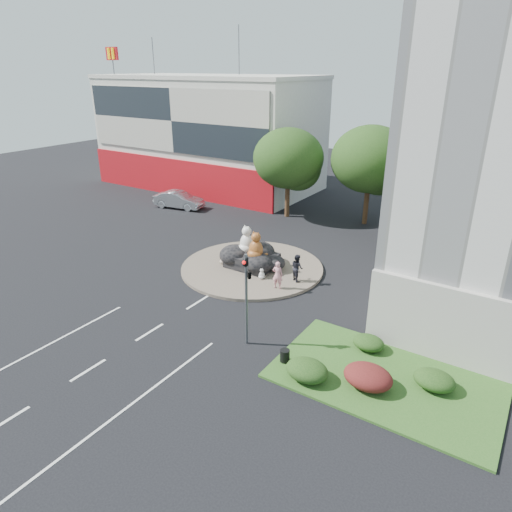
{
  "coord_description": "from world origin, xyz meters",
  "views": [
    {
      "loc": [
        16.41,
        -14.54,
        13.33
      ],
      "look_at": [
        1.57,
        8.11,
        2.0
      ],
      "focal_mm": 32.0,
      "sensor_mm": 36.0,
      "label": 1
    }
  ],
  "objects_px": {
    "cat_tabby": "(256,245)",
    "parked_car": "(179,200)",
    "kitten_calico": "(223,257)",
    "kitten_white": "(262,273)",
    "pedestrian_dark": "(297,268)",
    "pedestrian_pink": "(278,275)",
    "litter_bin": "(285,356)",
    "cat_white": "(247,239)"
  },
  "relations": [
    {
      "from": "kitten_calico",
      "to": "litter_bin",
      "type": "relative_size",
      "value": 1.5
    },
    {
      "from": "cat_white",
      "to": "pedestrian_dark",
      "type": "distance_m",
      "value": 4.43
    },
    {
      "from": "cat_white",
      "to": "pedestrian_dark",
      "type": "xyz_separation_m",
      "value": [
        4.29,
        -0.46,
        -0.99
      ]
    },
    {
      "from": "cat_tabby",
      "to": "kitten_white",
      "type": "bearing_deg",
      "value": -38.22
    },
    {
      "from": "parked_car",
      "to": "kitten_white",
      "type": "bearing_deg",
      "value": -132.5
    },
    {
      "from": "kitten_calico",
      "to": "parked_car",
      "type": "distance_m",
      "value": 15.56
    },
    {
      "from": "kitten_calico",
      "to": "kitten_white",
      "type": "height_order",
      "value": "kitten_calico"
    },
    {
      "from": "kitten_calico",
      "to": "litter_bin",
      "type": "distance_m",
      "value": 12.19
    },
    {
      "from": "cat_tabby",
      "to": "pedestrian_pink",
      "type": "relative_size",
      "value": 1.06
    },
    {
      "from": "cat_white",
      "to": "kitten_white",
      "type": "xyz_separation_m",
      "value": [
        2.22,
        -1.5,
        -1.53
      ]
    },
    {
      "from": "kitten_white",
      "to": "pedestrian_dark",
      "type": "bearing_deg",
      "value": 10.61
    },
    {
      "from": "cat_white",
      "to": "kitten_calico",
      "type": "relative_size",
      "value": 2.12
    },
    {
      "from": "kitten_white",
      "to": "pedestrian_pink",
      "type": "relative_size",
      "value": 0.4
    },
    {
      "from": "pedestrian_pink",
      "to": "parked_car",
      "type": "xyz_separation_m",
      "value": [
        -17.79,
        10.43,
        -0.27
      ]
    },
    {
      "from": "pedestrian_pink",
      "to": "litter_bin",
      "type": "bearing_deg",
      "value": 109.57
    },
    {
      "from": "kitten_white",
      "to": "litter_bin",
      "type": "xyz_separation_m",
      "value": [
        5.84,
        -7.08,
        -0.14
      ]
    },
    {
      "from": "pedestrian_pink",
      "to": "parked_car",
      "type": "distance_m",
      "value": 20.62
    },
    {
      "from": "pedestrian_pink",
      "to": "cat_tabby",
      "type": "bearing_deg",
      "value": -44.46
    },
    {
      "from": "cat_tabby",
      "to": "parked_car",
      "type": "distance_m",
      "value": 17.55
    },
    {
      "from": "pedestrian_dark",
      "to": "litter_bin",
      "type": "height_order",
      "value": "pedestrian_dark"
    },
    {
      "from": "cat_tabby",
      "to": "parked_car",
      "type": "height_order",
      "value": "cat_tabby"
    },
    {
      "from": "cat_white",
      "to": "litter_bin",
      "type": "distance_m",
      "value": 11.89
    },
    {
      "from": "pedestrian_pink",
      "to": "litter_bin",
      "type": "height_order",
      "value": "pedestrian_pink"
    },
    {
      "from": "kitten_calico",
      "to": "pedestrian_pink",
      "type": "relative_size",
      "value": 0.52
    },
    {
      "from": "pedestrian_dark",
      "to": "litter_bin",
      "type": "bearing_deg",
      "value": 147.39
    },
    {
      "from": "kitten_white",
      "to": "pedestrian_pink",
      "type": "distance_m",
      "value": 1.81
    },
    {
      "from": "pedestrian_pink",
      "to": "parked_car",
      "type": "bearing_deg",
      "value": -44.2
    },
    {
      "from": "cat_tabby",
      "to": "kitten_calico",
      "type": "distance_m",
      "value": 2.94
    },
    {
      "from": "kitten_white",
      "to": "kitten_calico",
      "type": "bearing_deg",
      "value": 154.78
    },
    {
      "from": "kitten_white",
      "to": "pedestrian_dark",
      "type": "height_order",
      "value": "pedestrian_dark"
    },
    {
      "from": "pedestrian_dark",
      "to": "kitten_white",
      "type": "bearing_deg",
      "value": 59.28
    },
    {
      "from": "kitten_calico",
      "to": "kitten_white",
      "type": "xyz_separation_m",
      "value": [
        3.64,
        -0.58,
        -0.1
      ]
    },
    {
      "from": "kitten_calico",
      "to": "kitten_white",
      "type": "relative_size",
      "value": 1.28
    },
    {
      "from": "pedestrian_pink",
      "to": "pedestrian_dark",
      "type": "height_order",
      "value": "pedestrian_pink"
    },
    {
      "from": "parked_car",
      "to": "litter_bin",
      "type": "relative_size",
      "value": 8.11
    },
    {
      "from": "kitten_calico",
      "to": "parked_car",
      "type": "relative_size",
      "value": 0.19
    },
    {
      "from": "kitten_calico",
      "to": "litter_bin",
      "type": "xyz_separation_m",
      "value": [
        9.48,
        -7.66,
        -0.24
      ]
    },
    {
      "from": "kitten_white",
      "to": "parked_car",
      "type": "xyz_separation_m",
      "value": [
        -16.19,
        9.78,
        0.27
      ]
    },
    {
      "from": "parked_car",
      "to": "litter_bin",
      "type": "xyz_separation_m",
      "value": [
        22.02,
        -16.86,
        -0.41
      ]
    },
    {
      "from": "cat_tabby",
      "to": "pedestrian_dark",
      "type": "bearing_deg",
      "value": 4.78
    },
    {
      "from": "cat_tabby",
      "to": "kitten_calico",
      "type": "relative_size",
      "value": 2.05
    },
    {
      "from": "pedestrian_dark",
      "to": "parked_car",
      "type": "height_order",
      "value": "pedestrian_dark"
    }
  ]
}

